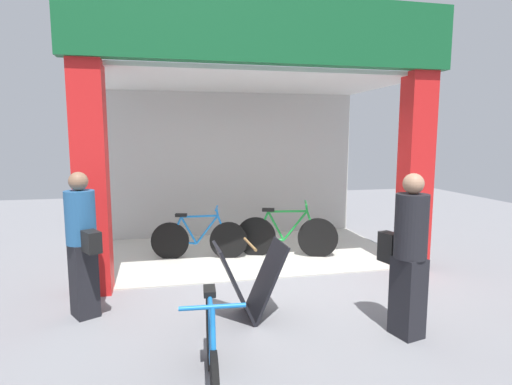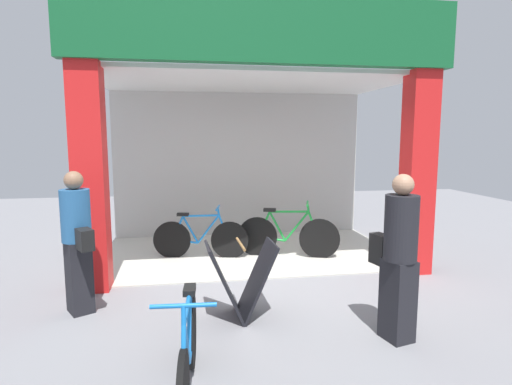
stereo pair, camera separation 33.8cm
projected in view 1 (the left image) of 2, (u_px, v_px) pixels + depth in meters
ground_plane at (267, 279)px, 5.85m from camera, size 17.86×17.86×0.00m
shop_facade at (247, 137)px, 6.92m from camera, size 5.13×3.12×3.79m
bicycle_inside_0 at (286, 235)px, 6.91m from camera, size 1.64×0.59×0.94m
bicycle_inside_1 at (199, 239)px, 6.78m from camera, size 1.56×0.43×0.87m
bicycle_parked_0 at (212, 357)px, 3.12m from camera, size 0.45×1.63×0.89m
sandwich_board_sign at (250, 280)px, 4.57m from camera, size 0.78×0.54×0.86m
pedestrian_0 at (408, 254)px, 4.12m from camera, size 0.39×0.59×1.65m
pedestrian_1 at (82, 244)px, 4.55m from camera, size 0.48×0.61×1.63m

